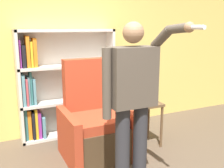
{
  "coord_description": "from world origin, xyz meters",
  "views": [
    {
      "loc": [
        -1.16,
        -2.02,
        1.7
      ],
      "look_at": [
        0.06,
        0.57,
        1.07
      ],
      "focal_mm": 42.0,
      "sensor_mm": 36.0,
      "label": 1
    }
  ],
  "objects_px": {
    "armchair": "(95,127)",
    "person_standing": "(132,97)",
    "table_lamp": "(146,78)",
    "side_table": "(145,111)",
    "bookcase": "(58,86)"
  },
  "relations": [
    {
      "from": "armchair",
      "to": "person_standing",
      "type": "distance_m",
      "value": 1.07
    },
    {
      "from": "table_lamp",
      "to": "person_standing",
      "type": "bearing_deg",
      "value": -129.65
    },
    {
      "from": "side_table",
      "to": "armchair",
      "type": "bearing_deg",
      "value": 178.36
    },
    {
      "from": "side_table",
      "to": "bookcase",
      "type": "bearing_deg",
      "value": 140.65
    },
    {
      "from": "armchair",
      "to": "side_table",
      "type": "relative_size",
      "value": 1.99
    },
    {
      "from": "armchair",
      "to": "person_standing",
      "type": "height_order",
      "value": "person_standing"
    },
    {
      "from": "table_lamp",
      "to": "bookcase",
      "type": "bearing_deg",
      "value": 140.65
    },
    {
      "from": "bookcase",
      "to": "side_table",
      "type": "relative_size",
      "value": 2.58
    },
    {
      "from": "bookcase",
      "to": "armchair",
      "type": "height_order",
      "value": "bookcase"
    },
    {
      "from": "bookcase",
      "to": "armchair",
      "type": "xyz_separation_m",
      "value": [
        0.27,
        -0.83,
        -0.41
      ]
    },
    {
      "from": "bookcase",
      "to": "side_table",
      "type": "height_order",
      "value": "bookcase"
    },
    {
      "from": "bookcase",
      "to": "side_table",
      "type": "bearing_deg",
      "value": -39.35
    },
    {
      "from": "bookcase",
      "to": "person_standing",
      "type": "relative_size",
      "value": 0.95
    },
    {
      "from": "bookcase",
      "to": "person_standing",
      "type": "distance_m",
      "value": 1.75
    },
    {
      "from": "armchair",
      "to": "side_table",
      "type": "distance_m",
      "value": 0.78
    }
  ]
}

